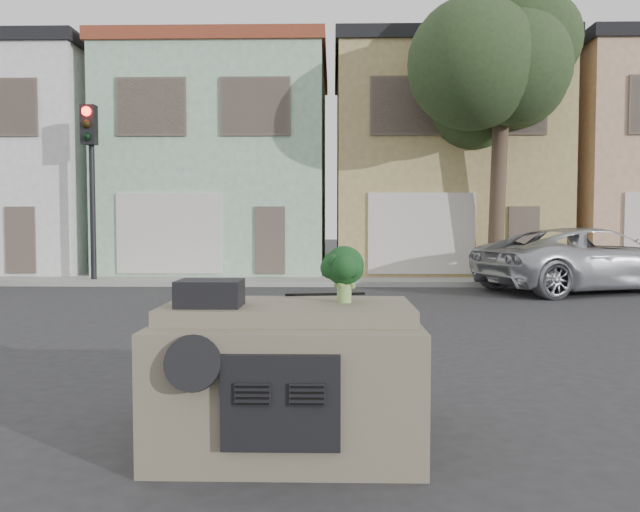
{
  "coord_description": "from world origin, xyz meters",
  "views": [
    {
      "loc": [
        0.35,
        -8.01,
        1.75
      ],
      "look_at": [
        0.17,
        0.5,
        1.3
      ],
      "focal_mm": 35.0,
      "sensor_mm": 36.0,
      "label": 1
    }
  ],
  "objects": [
    {
      "name": "car_dashboard",
      "position": [
        0.0,
        -3.0,
        0.56
      ],
      "size": [
        2.0,
        1.8,
        1.12
      ],
      "primitive_type": "cube",
      "color": "#706753",
      "rests_on": "ground"
    },
    {
      "name": "instrument_hump",
      "position": [
        -0.58,
        -3.35,
        1.22
      ],
      "size": [
        0.48,
        0.38,
        0.2
      ],
      "primitive_type": "cube",
      "color": "black",
      "rests_on": "car_dashboard"
    },
    {
      "name": "townhouse_white",
      "position": [
        -11.0,
        14.5,
        3.77
      ],
      "size": [
        7.2,
        8.2,
        7.55
      ],
      "primitive_type": "cube",
      "color": "white",
      "rests_on": "ground"
    },
    {
      "name": "townhouse_tan",
      "position": [
        4.0,
        14.5,
        3.77
      ],
      "size": [
        7.2,
        8.2,
        7.55
      ],
      "primitive_type": "cube",
      "color": "tan",
      "rests_on": "ground"
    },
    {
      "name": "silver_pickup",
      "position": [
        6.94,
        8.05,
        0.0
      ],
      "size": [
        6.45,
        4.45,
        1.64
      ],
      "primitive_type": "imported",
      "rotation": [
        0.0,
        0.0,
        1.89
      ],
      "color": "#BABBC2",
      "rests_on": "ground"
    },
    {
      "name": "traffic_signal",
      "position": [
        -6.5,
        9.5,
        2.55
      ],
      "size": [
        0.4,
        0.4,
        5.1
      ],
      "primitive_type": "cube",
      "color": "black",
      "rests_on": "ground"
    },
    {
      "name": "townhouse_mint",
      "position": [
        -3.5,
        14.5,
        3.77
      ],
      "size": [
        7.2,
        8.2,
        7.55
      ],
      "primitive_type": "cube",
      "color": "#9EC7A8",
      "rests_on": "ground"
    },
    {
      "name": "sidewalk",
      "position": [
        0.0,
        10.5,
        0.07
      ],
      "size": [
        40.0,
        3.0,
        0.15
      ],
      "primitive_type": "cube",
      "color": "gray",
      "rests_on": "ground"
    },
    {
      "name": "wiper_arm",
      "position": [
        0.28,
        -2.62,
        1.13
      ],
      "size": [
        0.69,
        0.15,
        0.02
      ],
      "primitive_type": "cube",
      "rotation": [
        0.0,
        0.0,
        0.17
      ],
      "color": "black",
      "rests_on": "car_dashboard"
    },
    {
      "name": "tree_near",
      "position": [
        5.0,
        9.8,
        4.25
      ],
      "size": [
        4.4,
        4.0,
        8.5
      ],
      "primitive_type": "cube",
      "color": "#2A3D1F",
      "rests_on": "ground"
    },
    {
      "name": "ground_plane",
      "position": [
        0.0,
        0.0,
        0.0
      ],
      "size": [
        120.0,
        120.0,
        0.0
      ],
      "primitive_type": "plane",
      "color": "#303033",
      "rests_on": "ground"
    },
    {
      "name": "broccoli",
      "position": [
        0.44,
        -3.09,
        1.35
      ],
      "size": [
        0.52,
        0.52,
        0.46
      ],
      "primitive_type": "cube",
      "rotation": [
        0.0,
        0.0,
        2.12
      ],
      "color": "black",
      "rests_on": "car_dashboard"
    }
  ]
}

